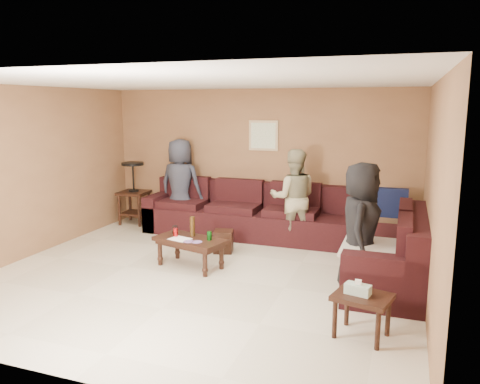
{
  "coord_description": "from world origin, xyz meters",
  "views": [
    {
      "loc": [
        2.46,
        -5.32,
        2.22
      ],
      "look_at": [
        0.25,
        0.85,
        1.0
      ],
      "focal_mm": 35.0,
      "sensor_mm": 36.0,
      "label": 1
    }
  ],
  "objects_px": {
    "sectional_sofa": "(289,230)",
    "waste_bin": "(223,241)",
    "end_table_left": "(134,192)",
    "person_right": "(361,228)",
    "coffee_table": "(190,242)",
    "person_middle": "(293,198)",
    "side_table_right": "(362,300)",
    "person_left": "(181,185)"
  },
  "relations": [
    {
      "from": "waste_bin",
      "to": "person_middle",
      "type": "height_order",
      "value": "person_middle"
    },
    {
      "from": "end_table_left",
      "to": "side_table_right",
      "type": "distance_m",
      "value": 5.46
    },
    {
      "from": "sectional_sofa",
      "to": "coffee_table",
      "type": "bearing_deg",
      "value": -132.29
    },
    {
      "from": "person_middle",
      "to": "end_table_left",
      "type": "bearing_deg",
      "value": -22.23
    },
    {
      "from": "coffee_table",
      "to": "person_middle",
      "type": "height_order",
      "value": "person_middle"
    },
    {
      "from": "end_table_left",
      "to": "person_right",
      "type": "xyz_separation_m",
      "value": [
        4.34,
        -1.93,
        0.17
      ]
    },
    {
      "from": "waste_bin",
      "to": "person_right",
      "type": "xyz_separation_m",
      "value": [
        2.1,
        -0.85,
        0.62
      ]
    },
    {
      "from": "sectional_sofa",
      "to": "person_left",
      "type": "height_order",
      "value": "person_left"
    },
    {
      "from": "person_left",
      "to": "waste_bin",
      "type": "bearing_deg",
      "value": 142.56
    },
    {
      "from": "coffee_table",
      "to": "end_table_left",
      "type": "height_order",
      "value": "end_table_left"
    },
    {
      "from": "person_middle",
      "to": "side_table_right",
      "type": "bearing_deg",
      "value": 99.91
    },
    {
      "from": "coffee_table",
      "to": "end_table_left",
      "type": "bearing_deg",
      "value": 137.96
    },
    {
      "from": "sectional_sofa",
      "to": "side_table_right",
      "type": "height_order",
      "value": "sectional_sofa"
    },
    {
      "from": "coffee_table",
      "to": "person_middle",
      "type": "bearing_deg",
      "value": 53.75
    },
    {
      "from": "person_middle",
      "to": "person_right",
      "type": "xyz_separation_m",
      "value": [
        1.19,
        -1.57,
        0.01
      ]
    },
    {
      "from": "waste_bin",
      "to": "person_right",
      "type": "relative_size",
      "value": 0.21
    },
    {
      "from": "waste_bin",
      "to": "person_right",
      "type": "bearing_deg",
      "value": -22.08
    },
    {
      "from": "side_table_right",
      "to": "waste_bin",
      "type": "distance_m",
      "value": 3.03
    },
    {
      "from": "end_table_left",
      "to": "person_left",
      "type": "relative_size",
      "value": 0.71
    },
    {
      "from": "waste_bin",
      "to": "person_left",
      "type": "bearing_deg",
      "value": 140.68
    },
    {
      "from": "coffee_table",
      "to": "person_right",
      "type": "distance_m",
      "value": 2.33
    },
    {
      "from": "person_left",
      "to": "end_table_left",
      "type": "bearing_deg",
      "value": -2.58
    },
    {
      "from": "coffee_table",
      "to": "person_left",
      "type": "xyz_separation_m",
      "value": [
        -1.03,
        1.78,
        0.47
      ]
    },
    {
      "from": "side_table_right",
      "to": "person_right",
      "type": "height_order",
      "value": "person_right"
    },
    {
      "from": "coffee_table",
      "to": "side_table_right",
      "type": "relative_size",
      "value": 1.78
    },
    {
      "from": "end_table_left",
      "to": "waste_bin",
      "type": "distance_m",
      "value": 2.53
    },
    {
      "from": "end_table_left",
      "to": "waste_bin",
      "type": "relative_size",
      "value": 3.46
    },
    {
      "from": "coffee_table",
      "to": "waste_bin",
      "type": "bearing_deg",
      "value": 76.7
    },
    {
      "from": "coffee_table",
      "to": "person_right",
      "type": "bearing_deg",
      "value": -1.77
    },
    {
      "from": "sectional_sofa",
      "to": "waste_bin",
      "type": "height_order",
      "value": "sectional_sofa"
    },
    {
      "from": "sectional_sofa",
      "to": "waste_bin",
      "type": "bearing_deg",
      "value": -154.84
    },
    {
      "from": "end_table_left",
      "to": "sectional_sofa",
      "type": "bearing_deg",
      "value": -11.48
    },
    {
      "from": "end_table_left",
      "to": "person_left",
      "type": "xyz_separation_m",
      "value": [
        1.03,
        -0.08,
        0.21
      ]
    },
    {
      "from": "person_left",
      "to": "person_right",
      "type": "distance_m",
      "value": 3.79
    },
    {
      "from": "sectional_sofa",
      "to": "side_table_right",
      "type": "relative_size",
      "value": 7.64
    },
    {
      "from": "coffee_table",
      "to": "side_table_right",
      "type": "height_order",
      "value": "coffee_table"
    },
    {
      "from": "side_table_right",
      "to": "person_middle",
      "type": "relative_size",
      "value": 0.39
    },
    {
      "from": "end_table_left",
      "to": "person_right",
      "type": "distance_m",
      "value": 4.75
    },
    {
      "from": "coffee_table",
      "to": "person_left",
      "type": "height_order",
      "value": "person_left"
    },
    {
      "from": "waste_bin",
      "to": "person_middle",
      "type": "relative_size",
      "value": 0.22
    },
    {
      "from": "sectional_sofa",
      "to": "person_right",
      "type": "xyz_separation_m",
      "value": [
        1.18,
        -1.28,
        0.46
      ]
    },
    {
      "from": "waste_bin",
      "to": "side_table_right",
      "type": "bearing_deg",
      "value": -42.24
    }
  ]
}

